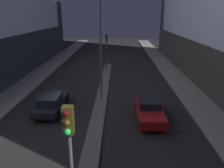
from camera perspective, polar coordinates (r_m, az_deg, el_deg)
median_strip at (r=19.72m, az=-2.84°, el=-4.34°), size 1.02×28.77×0.13m
traffic_light_near at (r=7.17m, az=-10.99°, el=-15.38°), size 0.32×0.42×4.84m
traffic_light_mid at (r=28.53m, az=-1.42°, el=10.20°), size 0.32×0.42×4.84m
street_lamp at (r=18.61m, az=-3.09°, el=16.17°), size 0.60×0.60×9.55m
car_left_lane at (r=18.23m, az=-15.55°, el=-4.70°), size 1.82×4.75×1.43m
car_right_lane at (r=16.60m, az=9.67°, el=-6.46°), size 1.79×4.79×1.48m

